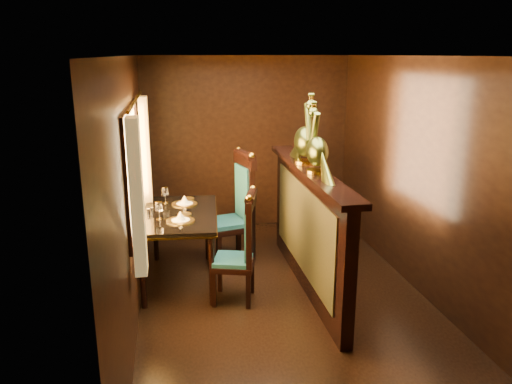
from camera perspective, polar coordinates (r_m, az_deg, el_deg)
ground at (r=5.40m, az=3.27°, el=-12.32°), size 5.00×5.00×0.00m
room_shell at (r=4.86m, az=2.53°, el=4.40°), size 3.04×5.04×2.52m
partition at (r=5.46m, az=5.95°, el=-3.90°), size 0.26×2.70×1.36m
dining_table at (r=5.63m, az=-8.80°, el=-3.06°), size 0.95×1.45×1.02m
chair_left at (r=5.15m, az=-1.39°, el=-5.99°), size 0.54×0.56×1.21m
chair_right at (r=6.11m, az=-2.00°, el=-1.44°), size 0.62×0.64×1.42m
peacock_left at (r=4.99m, az=7.06°, el=6.09°), size 0.22×0.59×0.70m
peacock_right at (r=5.41m, az=5.68°, el=7.25°), size 0.24×0.65×0.78m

